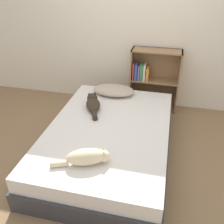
# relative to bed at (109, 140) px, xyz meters

# --- Properties ---
(ground_plane) EXTENTS (8.00, 8.00, 0.00)m
(ground_plane) POSITION_rel_bed_xyz_m (0.00, 0.00, -0.19)
(ground_plane) COLOR #846647
(wall_back) EXTENTS (8.00, 0.06, 2.50)m
(wall_back) POSITION_rel_bed_xyz_m (0.00, 1.43, 1.06)
(wall_back) COLOR silver
(wall_back) RESTS_ON ground_plane
(bed) EXTENTS (1.39, 2.06, 0.39)m
(bed) POSITION_rel_bed_xyz_m (0.00, 0.00, 0.00)
(bed) COLOR #333338
(bed) RESTS_ON ground_plane
(pillow) EXTENTS (0.59, 0.37, 0.11)m
(pillow) POSITION_rel_bed_xyz_m (-0.13, 0.81, 0.26)
(pillow) COLOR #B29E8E
(pillow) RESTS_ON bed
(cat_light) EXTENTS (0.52, 0.29, 0.16)m
(cat_light) POSITION_rel_bed_xyz_m (-0.04, -0.64, 0.28)
(cat_light) COLOR beige
(cat_light) RESTS_ON bed
(cat_dark) EXTENTS (0.28, 0.49, 0.16)m
(cat_dark) POSITION_rel_bed_xyz_m (-0.30, 0.38, 0.26)
(cat_dark) COLOR #33281E
(cat_dark) RESTS_ON bed
(bookshelf) EXTENTS (0.72, 0.26, 0.93)m
(bookshelf) POSITION_rel_bed_xyz_m (0.36, 1.29, 0.30)
(bookshelf) COLOR #8E6B47
(bookshelf) RESTS_ON ground_plane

